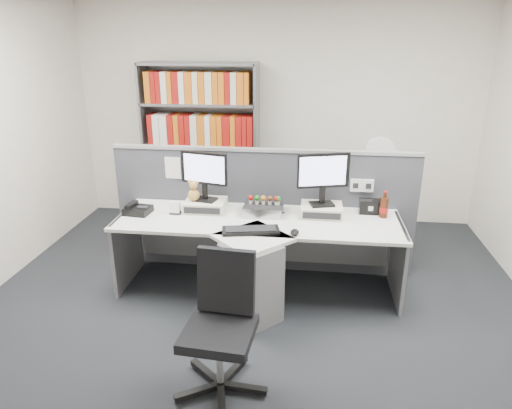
# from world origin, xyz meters

# --- Properties ---
(ground) EXTENTS (5.50, 5.50, 0.00)m
(ground) POSITION_xyz_m (0.00, 0.00, 0.00)
(ground) COLOR #272A2F
(ground) RESTS_ON ground
(room_shell) EXTENTS (5.04, 5.54, 2.72)m
(room_shell) POSITION_xyz_m (0.00, 0.00, 1.79)
(room_shell) COLOR white
(room_shell) RESTS_ON ground
(partition) EXTENTS (3.00, 0.08, 1.27)m
(partition) POSITION_xyz_m (0.00, 1.25, 0.65)
(partition) COLOR #45464E
(partition) RESTS_ON ground
(desk) EXTENTS (2.60, 1.20, 0.72)m
(desk) POSITION_xyz_m (0.00, 0.60, 0.46)
(desk) COLOR white
(desk) RESTS_ON ground
(monitor_riser_left) EXTENTS (0.38, 0.31, 0.10)m
(monitor_riser_left) POSITION_xyz_m (-0.53, 0.98, 0.77)
(monitor_riser_left) COLOR beige
(monitor_riser_left) RESTS_ON desk
(monitor_riser_right) EXTENTS (0.38, 0.31, 0.10)m
(monitor_riser_right) POSITION_xyz_m (0.57, 0.98, 0.77)
(monitor_riser_right) COLOR beige
(monitor_riser_right) RESTS_ON desk
(monitor_left) EXTENTS (0.45, 0.19, 0.47)m
(monitor_left) POSITION_xyz_m (-0.53, 0.98, 1.10)
(monitor_left) COLOR black
(monitor_left) RESTS_ON monitor_riser_left
(monitor_right) EXTENTS (0.47, 0.20, 0.49)m
(monitor_right) POSITION_xyz_m (0.57, 0.98, 1.11)
(monitor_right) COLOR black
(monitor_right) RESTS_ON monitor_riser_right
(desktop_pc) EXTENTS (0.36, 0.32, 0.09)m
(desktop_pc) POSITION_xyz_m (0.03, 0.97, 0.77)
(desktop_pc) COLOR black
(desktop_pc) RESTS_ON desk
(figurines) EXTENTS (0.31, 0.05, 0.09)m
(figurines) POSITION_xyz_m (0.06, 0.95, 0.87)
(figurines) COLOR beige
(figurines) RESTS_ON desktop_pc
(keyboard) EXTENTS (0.51, 0.27, 0.03)m
(keyboard) POSITION_xyz_m (-0.03, 0.51, 0.74)
(keyboard) COLOR black
(keyboard) RESTS_ON desk
(mouse) EXTENTS (0.07, 0.11, 0.04)m
(mouse) POSITION_xyz_m (0.35, 0.50, 0.74)
(mouse) COLOR black
(mouse) RESTS_ON desk
(desk_phone) EXTENTS (0.25, 0.23, 0.10)m
(desk_phone) POSITION_xyz_m (-1.14, 0.82, 0.76)
(desk_phone) COLOR black
(desk_phone) RESTS_ON desk
(desk_calendar) EXTENTS (0.10, 0.08, 0.12)m
(desk_calendar) POSITION_xyz_m (-0.79, 0.85, 0.77)
(desk_calendar) COLOR black
(desk_calendar) RESTS_ON desk
(plush_toy) EXTENTS (0.11, 0.11, 0.20)m
(plush_toy) POSITION_xyz_m (-0.63, 0.96, 0.90)
(plush_toy) COLOR #C39141
(plush_toy) RESTS_ON monitor_riser_left
(speaker) EXTENTS (0.20, 0.11, 0.13)m
(speaker) POSITION_xyz_m (1.03, 1.08, 0.79)
(speaker) COLOR black
(speaker) RESTS_ON desk
(cola_bottle) EXTENTS (0.08, 0.08, 0.25)m
(cola_bottle) POSITION_xyz_m (1.14, 0.99, 0.81)
(cola_bottle) COLOR #3F190A
(cola_bottle) RESTS_ON desk
(shelving_unit) EXTENTS (1.41, 0.40, 2.00)m
(shelving_unit) POSITION_xyz_m (-0.90, 2.44, 0.98)
(shelving_unit) COLOR slate
(shelving_unit) RESTS_ON ground
(filing_cabinet) EXTENTS (0.45, 0.61, 0.70)m
(filing_cabinet) POSITION_xyz_m (1.20, 1.99, 0.35)
(filing_cabinet) COLOR slate
(filing_cabinet) RESTS_ON ground
(desk_fan) EXTENTS (0.34, 0.20, 0.57)m
(desk_fan) POSITION_xyz_m (1.20, 1.99, 1.05)
(desk_fan) COLOR white
(desk_fan) RESTS_ON filing_cabinet
(office_chair) EXTENTS (0.62, 0.63, 0.95)m
(office_chair) POSITION_xyz_m (-0.09, -0.50, 0.51)
(office_chair) COLOR silver
(office_chair) RESTS_ON ground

